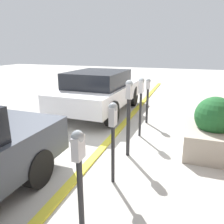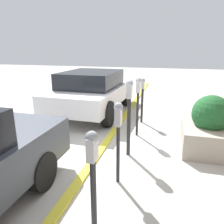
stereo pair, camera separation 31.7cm
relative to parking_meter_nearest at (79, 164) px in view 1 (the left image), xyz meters
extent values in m
plane|color=#ADAAA3|center=(2.09, 0.50, -0.89)|extent=(40.00, 40.00, 0.00)
cube|color=gold|center=(2.09, 0.58, -0.87)|extent=(19.00, 0.16, 0.04)
cylinder|color=#232326|center=(0.00, 0.00, -0.41)|extent=(0.07, 0.07, 0.96)
cube|color=#B7B7BC|center=(0.00, 0.00, 0.20)|extent=(0.17, 0.09, 0.27)
sphere|color=gray|center=(0.00, 0.00, 0.34)|extent=(0.15, 0.15, 0.15)
cylinder|color=#232326|center=(1.05, -0.04, -0.39)|extent=(0.06, 0.06, 0.99)
cube|color=#B7B7BC|center=(1.05, -0.04, 0.26)|extent=(0.17, 0.09, 0.30)
sphere|color=gray|center=(1.05, -0.04, 0.40)|extent=(0.14, 0.14, 0.14)
cylinder|color=#232326|center=(2.04, -0.02, -0.28)|extent=(0.08, 0.08, 1.20)
cube|color=#B7B7BC|center=(2.04, -0.02, 0.46)|extent=(0.16, 0.09, 0.29)
sphere|color=gray|center=(2.04, -0.02, 0.61)|extent=(0.14, 0.14, 0.14)
cylinder|color=#232326|center=(3.13, -0.04, -0.33)|extent=(0.06, 0.06, 1.11)
cube|color=#B7B7BC|center=(3.13, -0.04, 0.36)|extent=(0.16, 0.09, 0.29)
sphere|color=gray|center=(3.13, -0.04, 0.51)|extent=(0.14, 0.14, 0.14)
cylinder|color=#232326|center=(4.17, -0.02, -0.38)|extent=(0.07, 0.07, 1.02)
cube|color=#B7B7BC|center=(4.17, -0.02, 0.24)|extent=(0.15, 0.09, 0.23)
sphere|color=gray|center=(4.17, -0.02, 0.36)|extent=(0.13, 0.13, 0.13)
cube|color=#A39989|center=(2.75, -1.65, -0.62)|extent=(1.39, 1.10, 0.54)
sphere|color=#1E5628|center=(2.75, -1.65, -0.08)|extent=(0.80, 0.80, 0.80)
cylinder|color=black|center=(0.56, 1.06, -0.58)|extent=(0.62, 0.21, 0.62)
cube|color=silver|center=(4.78, 1.72, -0.24)|extent=(4.01, 1.98, 0.55)
cube|color=black|center=(4.63, 1.72, 0.28)|extent=(2.10, 1.70, 0.49)
cylinder|color=black|center=(6.01, 0.85, -0.52)|extent=(0.73, 0.22, 0.73)
cylinder|color=black|center=(6.01, 2.58, -0.52)|extent=(0.73, 0.22, 0.73)
cylinder|color=black|center=(3.56, 0.85, -0.52)|extent=(0.73, 0.22, 0.73)
cylinder|color=black|center=(3.56, 2.58, -0.52)|extent=(0.73, 0.22, 0.73)
camera|label=1|loc=(-1.94, -1.07, 1.27)|focal=35.00mm
camera|label=2|loc=(-2.03, -0.77, 1.27)|focal=35.00mm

